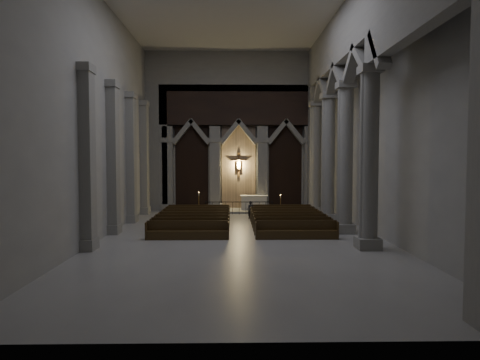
{
  "coord_description": "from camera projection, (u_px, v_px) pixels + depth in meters",
  "views": [
    {
      "loc": [
        -0.48,
        -21.09,
        4.03
      ],
      "look_at": [
        -0.05,
        3.0,
        2.76
      ],
      "focal_mm": 32.0,
      "sensor_mm": 36.0,
      "label": 1
    }
  ],
  "objects": [
    {
      "name": "candle_stand_right",
      "position": [
        281.0,
        209.0,
        30.31
      ],
      "size": [
        0.24,
        0.24,
        1.41
      ],
      "color": "#B18736",
      "rests_on": "ground"
    },
    {
      "name": "sanctuary_step",
      "position": [
        239.0,
        211.0,
        31.86
      ],
      "size": [
        8.5,
        2.6,
        0.15
      ],
      "primitive_type": "cube",
      "color": "gray",
      "rests_on": "ground"
    },
    {
      "name": "pews",
      "position": [
        241.0,
        222.0,
        24.66
      ],
      "size": [
        9.49,
        7.59,
        0.91
      ],
      "color": "black",
      "rests_on": "ground"
    },
    {
      "name": "right_arcade",
      "position": [
        347.0,
        85.0,
        22.3
      ],
      "size": [
        1.0,
        24.0,
        12.0
      ],
      "color": "gray",
      "rests_on": "ground"
    },
    {
      "name": "altar",
      "position": [
        254.0,
        202.0,
        32.18
      ],
      "size": [
        2.05,
        0.82,
        1.04
      ],
      "color": "beige",
      "rests_on": "sanctuary_step"
    },
    {
      "name": "sanctuary_wall",
      "position": [
        239.0,
        124.0,
        32.45
      ],
      "size": [
        14.0,
        0.77,
        12.0
      ],
      "color": "gray",
      "rests_on": "ground"
    },
    {
      "name": "left_pilasters",
      "position": [
        123.0,
        160.0,
        24.45
      ],
      "size": [
        0.6,
        13.0,
        8.03
      ],
      "color": "gray",
      "rests_on": "ground"
    },
    {
      "name": "candle_stand_left",
      "position": [
        199.0,
        208.0,
        30.4
      ],
      "size": [
        0.27,
        0.27,
        1.6
      ],
      "color": "#B18736",
      "rests_on": "ground"
    },
    {
      "name": "worshipper",
      "position": [
        251.0,
        210.0,
        28.04
      ],
      "size": [
        0.48,
        0.36,
        1.18
      ],
      "primitive_type": "imported",
      "rotation": [
        0.0,
        0.0,
        -0.2
      ],
      "color": "black",
      "rests_on": "ground"
    },
    {
      "name": "altar_rail",
      "position": [
        239.0,
        206.0,
        30.19
      ],
      "size": [
        4.81,
        0.09,
        0.94
      ],
      "color": "black",
      "rests_on": "ground"
    },
    {
      "name": "room",
      "position": [
        242.0,
        84.0,
        20.88
      ],
      "size": [
        24.0,
        24.1,
        12.0
      ],
      "color": "#9B9993",
      "rests_on": "ground"
    }
  ]
}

